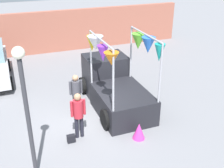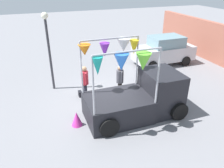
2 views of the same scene
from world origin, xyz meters
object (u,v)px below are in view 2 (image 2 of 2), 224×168
handbag (80,94)px  street_lamp (48,41)px  folded_kite_bundle_magenta (77,119)px  parked_car (164,50)px  person_customer (85,80)px  vendor_truck (140,95)px  person_vendor (120,78)px

handbag → street_lamp: size_ratio=0.07×
street_lamp → folded_kite_bundle_magenta: (3.57, 0.49, -2.25)m
parked_car → handbag: parked_car is taller
person_customer → parked_car: bearing=115.3°
vendor_truck → person_customer: size_ratio=2.40×
vendor_truck → parked_car: (-4.86, 4.21, 0.03)m
person_customer → vendor_truck: bearing=43.1°
folded_kite_bundle_magenta → parked_car: bearing=124.6°
person_vendor → street_lamp: (-2.01, -2.95, 1.56)m
street_lamp → vendor_truck: bearing=41.0°
street_lamp → folded_kite_bundle_magenta: 4.25m
street_lamp → person_customer: bearing=38.3°
vendor_truck → person_customer: bearing=-136.9°
person_vendor → handbag: (-0.69, -1.83, -0.85)m
person_customer → folded_kite_bundle_magenta: bearing=-23.7°
vendor_truck → handbag: (-2.35, -2.07, -0.78)m
person_customer → street_lamp: (-1.67, -1.32, 1.52)m
vendor_truck → person_customer: 2.74m
handbag → street_lamp: (-1.32, -1.12, 2.41)m
vendor_truck → folded_kite_bundle_magenta: vendor_truck is taller
person_customer → folded_kite_bundle_magenta: 2.20m
parked_car → person_customer: 6.72m
parked_car → vendor_truck: bearing=-40.9°
person_vendor → handbag: person_vendor is taller
street_lamp → person_vendor: bearing=55.7°
parked_car → person_customer: size_ratio=2.35×
parked_car → folded_kite_bundle_magenta: (4.77, -6.91, -0.64)m
vendor_truck → parked_car: vendor_truck is taller
street_lamp → parked_car: bearing=99.2°
folded_kite_bundle_magenta → person_vendor: bearing=122.3°
parked_car → street_lamp: (1.19, -7.40, 1.61)m
vendor_truck → person_vendor: 1.68m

